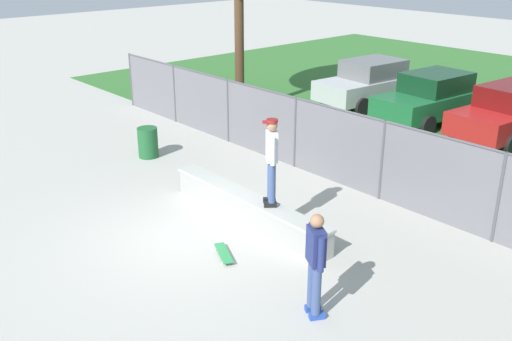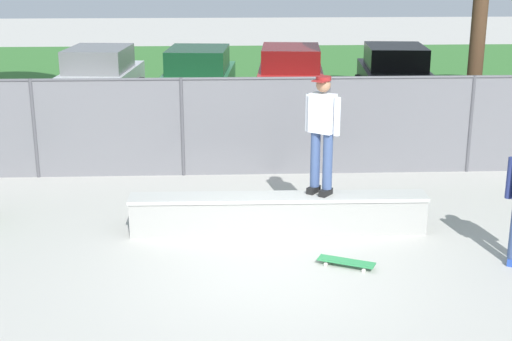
{
  "view_description": "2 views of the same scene",
  "coord_description": "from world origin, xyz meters",
  "px_view_note": "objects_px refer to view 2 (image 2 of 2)",
  "views": [
    {
      "loc": [
        8.75,
        -5.93,
        5.66
      ],
      "look_at": [
        0.3,
        1.61,
        1.16
      ],
      "focal_mm": 40.33,
      "sensor_mm": 36.0,
      "label": 1
    },
    {
      "loc": [
        -0.6,
        -9.16,
        4.22
      ],
      "look_at": [
        -0.1,
        1.94,
        0.86
      ],
      "focal_mm": 50.91,
      "sensor_mm": 36.0,
      "label": 2
    }
  ],
  "objects_px": {
    "car_green": "(198,78)",
    "skateboard": "(346,262)",
    "car_black": "(395,75)",
    "car_red": "(290,76)",
    "skateboarder": "(322,129)",
    "car_silver": "(99,77)",
    "concrete_ledge": "(278,213)"
  },
  "relations": [
    {
      "from": "concrete_ledge",
      "to": "skateboarder",
      "type": "relative_size",
      "value": 2.52
    },
    {
      "from": "car_green",
      "to": "car_red",
      "type": "distance_m",
      "value": 2.62
    },
    {
      "from": "skateboard",
      "to": "car_red",
      "type": "height_order",
      "value": "car_red"
    },
    {
      "from": "skateboarder",
      "to": "car_green",
      "type": "bearing_deg",
      "value": 103.09
    },
    {
      "from": "concrete_ledge",
      "to": "car_red",
      "type": "height_order",
      "value": "car_red"
    },
    {
      "from": "skateboard",
      "to": "car_black",
      "type": "height_order",
      "value": "car_black"
    },
    {
      "from": "car_green",
      "to": "concrete_ledge",
      "type": "bearing_deg",
      "value": -80.81
    },
    {
      "from": "concrete_ledge",
      "to": "car_silver",
      "type": "height_order",
      "value": "car_silver"
    },
    {
      "from": "skateboard",
      "to": "car_silver",
      "type": "relative_size",
      "value": 0.19
    },
    {
      "from": "car_red",
      "to": "car_silver",
      "type": "bearing_deg",
      "value": 179.46
    },
    {
      "from": "car_green",
      "to": "car_red",
      "type": "bearing_deg",
      "value": 4.18
    },
    {
      "from": "car_red",
      "to": "car_black",
      "type": "height_order",
      "value": "same"
    },
    {
      "from": "concrete_ledge",
      "to": "car_black",
      "type": "distance_m",
      "value": 10.65
    },
    {
      "from": "concrete_ledge",
      "to": "car_silver",
      "type": "distance_m",
      "value": 10.72
    },
    {
      "from": "concrete_ledge",
      "to": "car_red",
      "type": "relative_size",
      "value": 1.07
    },
    {
      "from": "concrete_ledge",
      "to": "skateboarder",
      "type": "distance_m",
      "value": 1.49
    },
    {
      "from": "skateboarder",
      "to": "car_black",
      "type": "xyz_separation_m",
      "value": [
        3.42,
        9.76,
        -0.79
      ]
    },
    {
      "from": "skateboard",
      "to": "car_red",
      "type": "distance_m",
      "value": 11.14
    },
    {
      "from": "car_red",
      "to": "concrete_ledge",
      "type": "bearing_deg",
      "value": -96.25
    },
    {
      "from": "skateboarder",
      "to": "car_green",
      "type": "height_order",
      "value": "skateboarder"
    },
    {
      "from": "skateboard",
      "to": "car_silver",
      "type": "distance_m",
      "value": 12.33
    },
    {
      "from": "car_silver",
      "to": "car_green",
      "type": "distance_m",
      "value": 2.8
    },
    {
      "from": "skateboarder",
      "to": "car_black",
      "type": "height_order",
      "value": "skateboarder"
    },
    {
      "from": "skateboard",
      "to": "car_black",
      "type": "bearing_deg",
      "value": 73.92
    },
    {
      "from": "skateboard",
      "to": "car_green",
      "type": "height_order",
      "value": "car_green"
    },
    {
      "from": "skateboarder",
      "to": "car_black",
      "type": "bearing_deg",
      "value": 70.72
    },
    {
      "from": "car_green",
      "to": "car_black",
      "type": "xyz_separation_m",
      "value": [
        5.62,
        0.28,
        0.0
      ]
    },
    {
      "from": "car_silver",
      "to": "skateboarder",
      "type": "bearing_deg",
      "value": -62.84
    },
    {
      "from": "car_red",
      "to": "car_green",
      "type": "bearing_deg",
      "value": -175.82
    },
    {
      "from": "skateboard",
      "to": "car_black",
      "type": "xyz_separation_m",
      "value": [
        3.23,
        11.19,
        0.77
      ]
    },
    {
      "from": "car_green",
      "to": "skateboard",
      "type": "bearing_deg",
      "value": -77.62
    },
    {
      "from": "car_black",
      "to": "car_red",
      "type": "bearing_deg",
      "value": -178.36
    }
  ]
}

